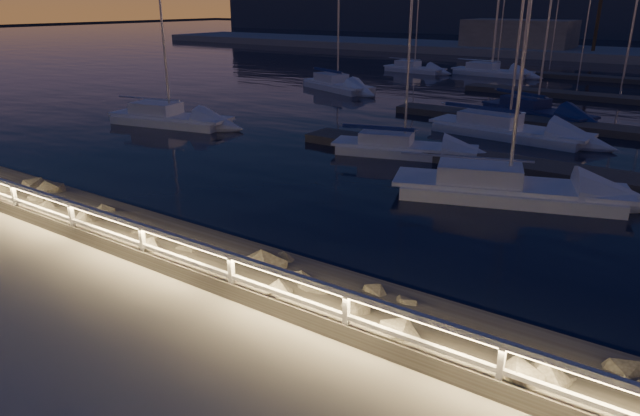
# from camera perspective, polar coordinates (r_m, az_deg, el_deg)

# --- Properties ---
(ground) EXTENTS (400.00, 400.00, 0.00)m
(ground) POSITION_cam_1_polar(r_m,az_deg,el_deg) (11.93, -1.55, -11.43)
(ground) COLOR gray
(ground) RESTS_ON ground
(harbor_water) EXTENTS (400.00, 440.00, 0.60)m
(harbor_water) POSITION_cam_1_polar(r_m,az_deg,el_deg) (40.50, 25.88, 7.76)
(harbor_water) COLOR black
(harbor_water) RESTS_ON ground
(guard_rail) EXTENTS (44.11, 0.12, 1.06)m
(guard_rail) POSITION_cam_1_polar(r_m,az_deg,el_deg) (11.58, -1.86, -8.06)
(guard_rail) COLOR white
(guard_rail) RESTS_ON ground
(riprap) EXTENTS (35.75, 3.14, 1.35)m
(riprap) POSITION_cam_1_polar(r_m,az_deg,el_deg) (12.59, 9.19, -11.22)
(riprap) COLOR #666258
(riprap) RESTS_ON ground
(floating_docks) EXTENTS (22.00, 36.00, 0.40)m
(floating_docks) POSITION_cam_1_polar(r_m,az_deg,el_deg) (41.65, 26.32, 8.78)
(floating_docks) COLOR #585049
(floating_docks) RESTS_ON ground
(distant_hills) EXTENTS (230.00, 37.50, 18.00)m
(distant_hills) POSITION_cam_1_polar(r_m,az_deg,el_deg) (144.65, 24.83, 17.64)
(distant_hills) COLOR #323C4E
(distant_hills) RESTS_ON ground
(sailboat_a) EXTENTS (7.81, 3.69, 12.91)m
(sailboat_a) POSITION_cam_1_polar(r_m,az_deg,el_deg) (34.92, -15.01, 8.80)
(sailboat_a) COLOR silver
(sailboat_a) RESTS_ON ground
(sailboat_b) EXTENTS (8.48, 4.88, 13.97)m
(sailboat_b) POSITION_cam_1_polar(r_m,az_deg,el_deg) (21.89, 17.72, 2.10)
(sailboat_b) COLOR silver
(sailboat_b) RESTS_ON ground
(sailboat_e) EXTENTS (7.73, 4.75, 12.87)m
(sailboat_e) POSITION_cam_1_polar(r_m,az_deg,el_deg) (47.63, 1.64, 12.27)
(sailboat_e) COLOR silver
(sailboat_e) RESTS_ON ground
(sailboat_f) EXTENTS (6.92, 3.78, 11.38)m
(sailboat_f) POSITION_cam_1_polar(r_m,az_deg,el_deg) (27.25, 8.04, 6.15)
(sailboat_f) COLOR silver
(sailboat_f) RESTS_ON ground
(sailboat_g) EXTENTS (8.59, 3.30, 14.23)m
(sailboat_g) POSITION_cam_1_polar(r_m,az_deg,el_deg) (32.31, 17.95, 7.61)
(sailboat_g) COLOR silver
(sailboat_g) RESTS_ON ground
(sailboat_i) EXTENTS (6.73, 2.71, 11.21)m
(sailboat_i) POSITION_cam_1_polar(r_m,az_deg,el_deg) (60.74, 9.29, 13.66)
(sailboat_i) COLOR silver
(sailboat_i) RESTS_ON ground
(sailboat_j) EXTENTS (7.56, 4.93, 12.60)m
(sailboat_j) POSITION_cam_1_polar(r_m,az_deg,el_deg) (38.54, 20.63, 9.16)
(sailboat_j) COLOR navy
(sailboat_j) RESTS_ON ground
(sailboat_n) EXTENTS (7.99, 3.17, 13.26)m
(sailboat_n) POSITION_cam_1_polar(r_m,az_deg,el_deg) (59.59, 16.63, 13.01)
(sailboat_n) COLOR silver
(sailboat_n) RESTS_ON ground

